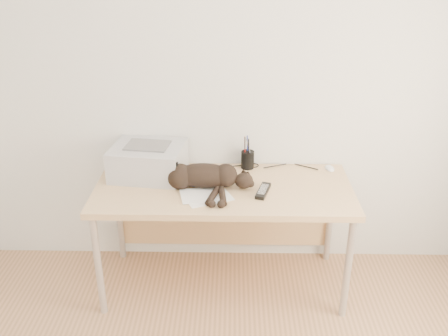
{
  "coord_description": "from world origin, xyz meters",
  "views": [
    {
      "loc": [
        0.05,
        -1.37,
        2.16
      ],
      "look_at": [
        0.0,
        1.34,
        0.89
      ],
      "focal_mm": 40.0,
      "sensor_mm": 36.0,
      "label": 1
    }
  ],
  "objects_px": {
    "printer": "(149,160)",
    "mouse": "(330,167)",
    "desk": "(224,199)",
    "pen_cup": "(248,159)",
    "mug": "(172,161)",
    "cat": "(201,177)"
  },
  "relations": [
    {
      "from": "cat",
      "to": "mouse",
      "type": "height_order",
      "value": "cat"
    },
    {
      "from": "printer",
      "to": "cat",
      "type": "height_order",
      "value": "printer"
    },
    {
      "from": "desk",
      "to": "printer",
      "type": "xyz_separation_m",
      "value": [
        -0.49,
        0.08,
        0.24
      ]
    },
    {
      "from": "printer",
      "to": "mug",
      "type": "xyz_separation_m",
      "value": [
        0.14,
        0.11,
        -0.06
      ]
    },
    {
      "from": "pen_cup",
      "to": "mug",
      "type": "bearing_deg",
      "value": -179.61
    },
    {
      "from": "printer",
      "to": "mouse",
      "type": "distance_m",
      "value": 1.2
    },
    {
      "from": "mug",
      "to": "mouse",
      "type": "bearing_deg",
      "value": -0.41
    },
    {
      "from": "desk",
      "to": "pen_cup",
      "type": "height_order",
      "value": "pen_cup"
    },
    {
      "from": "desk",
      "to": "mug",
      "type": "bearing_deg",
      "value": 150.96
    },
    {
      "from": "mug",
      "to": "pen_cup",
      "type": "xyz_separation_m",
      "value": [
        0.5,
        0.0,
        0.02
      ]
    },
    {
      "from": "cat",
      "to": "mug",
      "type": "distance_m",
      "value": 0.36
    },
    {
      "from": "printer",
      "to": "cat",
      "type": "relative_size",
      "value": 0.69
    },
    {
      "from": "desk",
      "to": "cat",
      "type": "relative_size",
      "value": 2.22
    },
    {
      "from": "cat",
      "to": "mouse",
      "type": "xyz_separation_m",
      "value": [
        0.84,
        0.28,
        -0.06
      ]
    },
    {
      "from": "desk",
      "to": "pen_cup",
      "type": "relative_size",
      "value": 7.22
    },
    {
      "from": "desk",
      "to": "mouse",
      "type": "distance_m",
      "value": 0.74
    },
    {
      "from": "printer",
      "to": "mug",
      "type": "distance_m",
      "value": 0.19
    },
    {
      "from": "printer",
      "to": "cat",
      "type": "bearing_deg",
      "value": -27.12
    },
    {
      "from": "printer",
      "to": "mouse",
      "type": "xyz_separation_m",
      "value": [
        1.19,
        0.1,
        -0.09
      ]
    },
    {
      "from": "cat",
      "to": "mouse",
      "type": "bearing_deg",
      "value": 21.04
    },
    {
      "from": "cat",
      "to": "mug",
      "type": "xyz_separation_m",
      "value": [
        -0.21,
        0.29,
        -0.03
      ]
    },
    {
      "from": "printer",
      "to": "mouse",
      "type": "bearing_deg",
      "value": 4.97
    }
  ]
}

